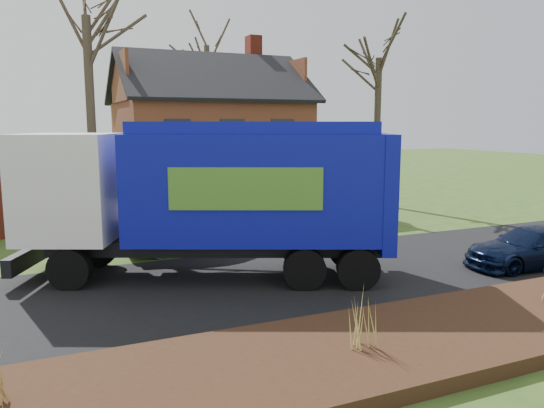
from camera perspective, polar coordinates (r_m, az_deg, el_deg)
name	(u,v)px	position (r m, az deg, el deg)	size (l,w,h in m)	color
ground	(288,279)	(15.50, 1.69, -8.06)	(120.00, 120.00, 0.00)	#2E4A18
road	(288,279)	(15.49, 1.69, -8.03)	(80.00, 7.00, 0.02)	black
mulch_verge	(402,343)	(11.18, 13.85, -14.30)	(80.00, 3.50, 0.30)	black
main_house	(200,131)	(28.41, -7.77, 7.75)	(12.95, 8.95, 9.26)	beige
garbage_truck	(215,189)	(15.21, -6.12, 1.59)	(10.75, 6.86, 4.51)	black
silver_sedan	(198,226)	(19.03, -7.98, -2.34)	(1.80, 5.17, 1.70)	#A4A8AB
navy_wagon	(531,247)	(18.47, 26.11, -4.21)	(1.75, 4.31, 1.25)	black
tree_front_east	(380,33)	(29.84, 11.53, 17.59)	(4.05, 4.05, 11.26)	#3E3425
tree_back	(206,26)	(37.54, -7.08, 18.50)	(4.12, 4.12, 13.06)	#3E3125
grass_clump_mid	(361,319)	(10.29, 9.55, -12.08)	(0.39, 0.32, 1.09)	tan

